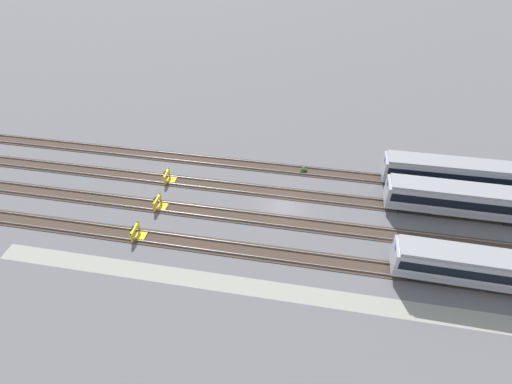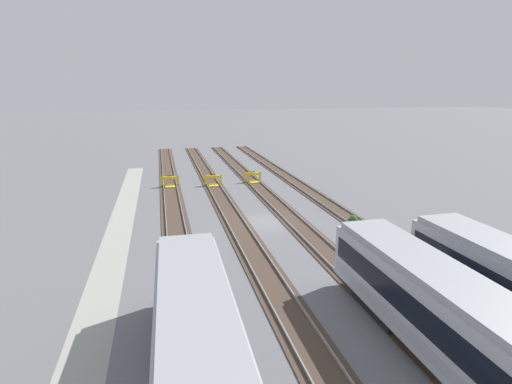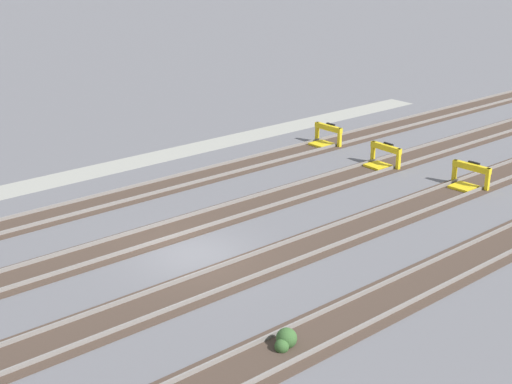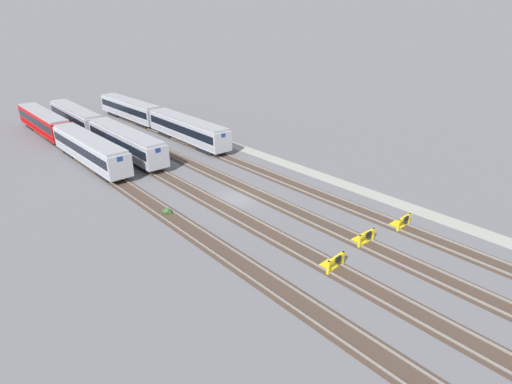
{
  "view_description": "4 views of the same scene",
  "coord_description": "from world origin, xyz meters",
  "px_view_note": "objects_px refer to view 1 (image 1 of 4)",
  "views": [
    {
      "loc": [
        2.83,
        -33.71,
        30.93
      ],
      "look_at": [
        -3.15,
        0.0,
        1.8
      ],
      "focal_mm": 28.0,
      "sensor_mm": 36.0,
      "label": 1
    },
    {
      "loc": [
        30.16,
        -8.04,
        10.54
      ],
      "look_at": [
        -3.15,
        0.0,
        1.8
      ],
      "focal_mm": 28.0,
      "sensor_mm": 36.0,
      "label": 2
    },
    {
      "loc": [
        14.29,
        20.5,
        11.65
      ],
      "look_at": [
        -3.15,
        0.0,
        1.8
      ],
      "focal_mm": 50.0,
      "sensor_mm": 36.0,
      "label": 3
    },
    {
      "loc": [
        -29.42,
        23.35,
        17.35
      ],
      "look_at": [
        -3.15,
        0.0,
        1.8
      ],
      "focal_mm": 28.0,
      "sensor_mm": 36.0,
      "label": 4
    }
  ],
  "objects_px": {
    "subway_car_front_row_right_inner": "(471,201)",
    "bumper_stop_near_inner_track": "(159,203)",
    "bumper_stop_nearest_track": "(137,233)",
    "weed_clump": "(303,170)",
    "subway_car_front_row_left_inner": "(461,174)",
    "subway_car_front_row_centre": "(495,270)",
    "bumper_stop_middle_track": "(169,177)"
  },
  "relations": [
    {
      "from": "subway_car_front_row_left_inner",
      "to": "subway_car_front_row_centre",
      "type": "distance_m",
      "value": 14.41
    },
    {
      "from": "subway_car_front_row_right_inner",
      "to": "bumper_stop_near_inner_track",
      "type": "xyz_separation_m",
      "value": [
        -34.14,
        -4.8,
        -1.53
      ]
    },
    {
      "from": "bumper_stop_nearest_track",
      "to": "subway_car_front_row_right_inner",
      "type": "bearing_deg",
      "value": 15.43
    },
    {
      "from": "weed_clump",
      "to": "bumper_stop_middle_track",
      "type": "bearing_deg",
      "value": -163.94
    },
    {
      "from": "subway_car_front_row_centre",
      "to": "bumper_stop_middle_track",
      "type": "bearing_deg",
      "value": 164.47
    },
    {
      "from": "bumper_stop_nearest_track",
      "to": "weed_clump",
      "type": "distance_m",
      "value": 21.65
    },
    {
      "from": "subway_car_front_row_right_inner",
      "to": "bumper_stop_near_inner_track",
      "type": "distance_m",
      "value": 34.51
    },
    {
      "from": "subway_car_front_row_left_inner",
      "to": "subway_car_front_row_centre",
      "type": "relative_size",
      "value": 1.0
    },
    {
      "from": "bumper_stop_nearest_track",
      "to": "bumper_stop_middle_track",
      "type": "xyz_separation_m",
      "value": [
        0.03,
        9.62,
        0.0
      ]
    },
    {
      "from": "bumper_stop_nearest_track",
      "to": "weed_clump",
      "type": "xyz_separation_m",
      "value": [
        16.26,
        14.29,
        -0.27
      ]
    },
    {
      "from": "subway_car_front_row_centre",
      "to": "subway_car_front_row_right_inner",
      "type": "bearing_deg",
      "value": 90.0
    },
    {
      "from": "bumper_stop_middle_track",
      "to": "weed_clump",
      "type": "height_order",
      "value": "bumper_stop_middle_track"
    },
    {
      "from": "subway_car_front_row_left_inner",
      "to": "bumper_stop_nearest_track",
      "type": "bearing_deg",
      "value": -157.53
    },
    {
      "from": "subway_car_front_row_right_inner",
      "to": "bumper_stop_nearest_track",
      "type": "bearing_deg",
      "value": -164.57
    },
    {
      "from": "bumper_stop_middle_track",
      "to": "bumper_stop_nearest_track",
      "type": "bearing_deg",
      "value": -90.19
    },
    {
      "from": "subway_car_front_row_centre",
      "to": "weed_clump",
      "type": "bearing_deg",
      "value": 142.27
    },
    {
      "from": "subway_car_front_row_left_inner",
      "to": "subway_car_front_row_right_inner",
      "type": "xyz_separation_m",
      "value": [
        -0.0,
        -4.78,
        0.0
      ]
    },
    {
      "from": "weed_clump",
      "to": "bumper_stop_nearest_track",
      "type": "bearing_deg",
      "value": -138.69
    },
    {
      "from": "bumper_stop_near_inner_track",
      "to": "subway_car_front_row_centre",
      "type": "bearing_deg",
      "value": -8.04
    },
    {
      "from": "bumper_stop_nearest_track",
      "to": "bumper_stop_near_inner_track",
      "type": "xyz_separation_m",
      "value": [
        0.63,
        4.79,
        0.0
      ]
    },
    {
      "from": "bumper_stop_middle_track",
      "to": "weed_clump",
      "type": "distance_m",
      "value": 16.89
    },
    {
      "from": "bumper_stop_near_inner_track",
      "to": "subway_car_front_row_right_inner",
      "type": "bearing_deg",
      "value": 8.01
    },
    {
      "from": "weed_clump",
      "to": "subway_car_front_row_left_inner",
      "type": "bearing_deg",
      "value": 0.27
    },
    {
      "from": "subway_car_front_row_left_inner",
      "to": "bumper_stop_near_inner_track",
      "type": "distance_m",
      "value": 35.49
    },
    {
      "from": "bumper_stop_near_inner_track",
      "to": "bumper_stop_middle_track",
      "type": "distance_m",
      "value": 4.86
    },
    {
      "from": "subway_car_front_row_right_inner",
      "to": "bumper_stop_nearest_track",
      "type": "relative_size",
      "value": 9.0
    },
    {
      "from": "subway_car_front_row_left_inner",
      "to": "subway_car_front_row_centre",
      "type": "height_order",
      "value": "same"
    },
    {
      "from": "bumper_stop_near_inner_track",
      "to": "weed_clump",
      "type": "height_order",
      "value": "bumper_stop_near_inner_track"
    },
    {
      "from": "subway_car_front_row_centre",
      "to": "weed_clump",
      "type": "height_order",
      "value": "subway_car_front_row_centre"
    },
    {
      "from": "subway_car_front_row_right_inner",
      "to": "weed_clump",
      "type": "xyz_separation_m",
      "value": [
        -18.51,
        4.69,
        -1.8
      ]
    },
    {
      "from": "subway_car_front_row_centre",
      "to": "bumper_stop_middle_track",
      "type": "height_order",
      "value": "subway_car_front_row_centre"
    },
    {
      "from": "subway_car_front_row_centre",
      "to": "bumper_stop_near_inner_track",
      "type": "distance_m",
      "value": 34.51
    }
  ]
}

